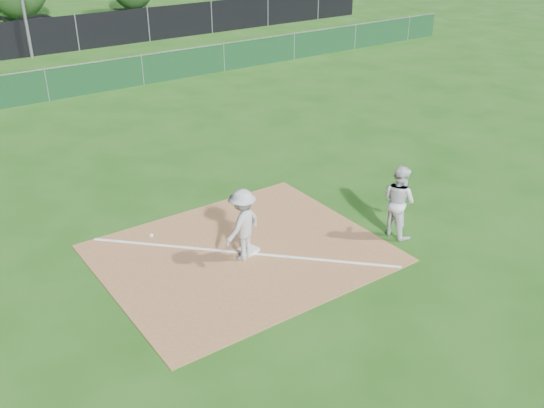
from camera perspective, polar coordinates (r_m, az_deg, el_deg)
The scene contains 8 objects.
ground at distance 21.02m, azimuth -16.26°, elevation 6.03°, with size 90.00×90.00×0.00m, color #19470F.
infield_dirt at distance 13.56m, azimuth -2.85°, elevation -4.64°, with size 6.00×5.00×0.02m, color olive.
foul_line at distance 13.55m, azimuth -2.85°, elevation -4.59°, with size 0.08×7.00×0.01m, color white.
green_fence at distance 25.44m, azimuth -20.43°, elevation 10.39°, with size 44.00×0.05×1.20m, color black.
first_base at distance 13.57m, azimuth -2.26°, elevation -4.34°, with size 0.37×0.37×0.08m, color silver.
play_at_first at distance 12.99m, azimuth -2.79°, elevation -1.95°, with size 2.67×0.94×1.63m.
runner at distance 14.20m, azimuth 11.84°, elevation 0.27°, with size 0.85×0.66×1.74m, color silver.
car_right at distance 37.83m, azimuth -20.60°, elevation 15.41°, with size 1.83×4.50×1.30m, color black.
Camera 1 is at (-6.10, -8.83, 7.07)m, focal length 40.00 mm.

